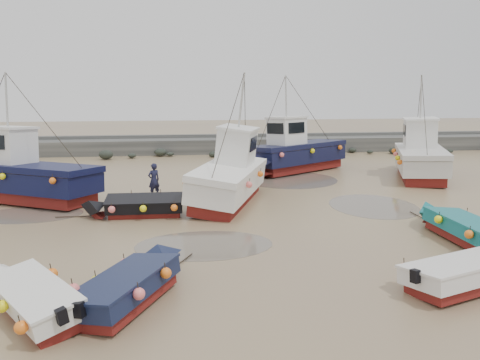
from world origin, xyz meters
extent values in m
plane|color=#917E54|center=(0.00, 0.00, 0.00)|extent=(120.00, 120.00, 0.00)
cube|color=#605F5B|center=(0.00, 22.00, 0.60)|extent=(60.00, 2.20, 1.20)
cube|color=#605F5B|center=(0.00, 23.21, 1.32)|extent=(60.00, 0.60, 0.25)
ellipsoid|color=black|center=(5.10, 19.02, 0.29)|extent=(0.84, 0.86, 0.51)
ellipsoid|color=black|center=(7.80, 20.56, 0.34)|extent=(0.98, 1.07, 0.72)
ellipsoid|color=black|center=(14.16, 19.54, 0.27)|extent=(0.78, 0.90, 0.59)
ellipsoid|color=black|center=(18.92, 19.27, 0.21)|extent=(0.60, 0.70, 0.31)
ellipsoid|color=black|center=(-5.07, 20.46, 0.35)|extent=(0.99, 0.80, 0.58)
ellipsoid|color=black|center=(12.19, 19.77, 0.19)|extent=(0.54, 0.46, 0.30)
ellipsoid|color=black|center=(9.69, 19.97, 0.21)|extent=(0.61, 0.47, 0.46)
ellipsoid|color=black|center=(-4.31, 20.27, 0.21)|extent=(0.61, 0.53, 0.32)
ellipsoid|color=black|center=(10.99, 20.60, 0.23)|extent=(0.67, 0.55, 0.43)
ellipsoid|color=black|center=(-9.17, 19.34, 0.38)|extent=(1.09, 0.88, 0.72)
ellipsoid|color=black|center=(-7.25, 19.65, 0.23)|extent=(0.65, 0.60, 0.37)
ellipsoid|color=black|center=(9.46, 19.39, 0.31)|extent=(0.88, 0.64, 0.62)
ellipsoid|color=black|center=(-0.92, 19.60, 0.22)|extent=(0.64, 0.62, 0.48)
ellipsoid|color=black|center=(7.84, 20.42, 0.19)|extent=(0.55, 0.45, 0.29)
cylinder|color=#62594D|center=(-2.50, -1.31, 0.00)|extent=(4.95, 4.95, 0.01)
cylinder|color=#62594D|center=(5.72, 3.30, 0.00)|extent=(4.12, 4.12, 0.01)
cylinder|color=#62594D|center=(-9.97, 3.61, 0.00)|extent=(4.53, 4.53, 0.01)
cylinder|color=#62594D|center=(3.19, 9.97, 0.00)|extent=(5.71, 5.71, 0.01)
cube|color=maroon|center=(-6.79, -6.12, 0.15)|extent=(2.67, 3.12, 0.30)
cube|color=white|center=(-6.79, -6.12, 0.53)|extent=(2.96, 3.41, 0.45)
pyramid|color=white|center=(-7.98, -4.49, 0.98)|extent=(1.41, 1.30, 0.90)
cube|color=brown|center=(-6.79, -6.12, 0.69)|extent=(2.44, 2.84, 0.10)
cube|color=white|center=(-6.79, -6.12, 0.78)|extent=(3.04, 3.50, 0.07)
cube|color=black|center=(-5.76, -7.52, 0.70)|extent=(0.28, 0.28, 0.35)
cylinder|color=black|center=(-8.49, -3.79, 0.03)|extent=(1.21, 1.64, 0.04)
sphere|color=orange|center=(-6.60, -7.62, 0.63)|extent=(0.30, 0.30, 0.30)
sphere|color=orange|center=(-5.81, -6.22, 0.63)|extent=(0.30, 0.30, 0.30)
sphere|color=orange|center=(-7.38, -6.55, 0.63)|extent=(0.30, 0.30, 0.30)
sphere|color=orange|center=(-6.59, -5.15, 0.63)|extent=(0.30, 0.30, 0.30)
cube|color=maroon|center=(-4.68, -5.78, 0.15)|extent=(2.51, 3.36, 0.30)
cube|color=#121B38|center=(-4.68, -5.78, 0.53)|extent=(2.81, 3.67, 0.45)
pyramid|color=#121B38|center=(-3.78, -3.96, 0.98)|extent=(1.64, 1.29, 0.90)
cube|color=brown|center=(-4.68, -5.78, 0.69)|extent=(2.31, 3.06, 0.10)
cube|color=#121B38|center=(-4.68, -5.78, 0.78)|extent=(2.90, 3.76, 0.07)
cube|color=black|center=(-5.45, -7.35, 0.70)|extent=(0.28, 0.26, 0.35)
cylinder|color=black|center=(-3.39, -3.18, 0.03)|extent=(0.92, 1.81, 0.04)
sphere|color=orange|center=(-6.04, -6.60, 0.63)|extent=(0.30, 0.30, 0.30)
sphere|color=orange|center=(-4.20, -6.76, 0.63)|extent=(0.30, 0.30, 0.30)
sphere|color=orange|center=(-5.45, -5.40, 0.63)|extent=(0.30, 0.30, 0.30)
sphere|color=orange|center=(-3.61, -5.56, 0.63)|extent=(0.30, 0.30, 0.30)
sphere|color=orange|center=(-4.86, -4.20, 0.63)|extent=(0.30, 0.30, 0.30)
cube|color=maroon|center=(7.05, -1.96, 0.15)|extent=(1.46, 3.21, 0.30)
cube|color=#11666C|center=(7.05, -1.96, 0.53)|extent=(1.70, 3.45, 0.45)
pyramid|color=#11666C|center=(6.96, 0.07, 0.98)|extent=(1.58, 0.78, 0.90)
cube|color=brown|center=(7.05, -1.96, 0.69)|extent=(1.36, 2.90, 0.10)
cube|color=#11666C|center=(7.05, -1.96, 0.78)|extent=(1.76, 3.53, 0.07)
cylinder|color=black|center=(6.92, 0.95, 0.03)|extent=(0.13, 2.00, 0.04)
sphere|color=orange|center=(6.22, -3.35, 0.63)|extent=(0.30, 0.30, 0.30)
sphere|color=orange|center=(6.14, -1.56, 0.63)|extent=(0.30, 0.30, 0.30)
sphere|color=orange|center=(7.88, -0.58, 0.63)|extent=(0.30, 0.30, 0.30)
cube|color=maroon|center=(4.72, -5.85, 0.15)|extent=(3.78, 2.37, 0.30)
cube|color=silver|center=(4.72, -5.85, 0.53)|extent=(4.10, 2.66, 0.45)
cube|color=brown|center=(4.72, -5.85, 0.69)|extent=(3.42, 2.18, 0.10)
cube|color=silver|center=(4.72, -5.85, 0.78)|extent=(4.20, 2.75, 0.07)
cube|color=black|center=(2.84, -6.50, 0.70)|extent=(0.24, 0.27, 0.35)
sphere|color=orange|center=(3.00, -5.53, 0.63)|extent=(0.30, 0.30, 0.30)
cube|color=maroon|center=(-4.90, 2.87, 0.15)|extent=(3.04, 1.12, 0.30)
cube|color=black|center=(-4.90, 2.87, 0.53)|extent=(3.26, 1.31, 0.45)
pyramid|color=black|center=(-6.87, 2.89, 0.98)|extent=(0.73, 1.29, 0.90)
cube|color=brown|center=(-4.90, 2.87, 0.69)|extent=(2.74, 1.05, 0.10)
cube|color=black|center=(-4.90, 2.87, 0.78)|extent=(3.33, 1.37, 0.07)
cube|color=black|center=(-3.20, 2.85, 0.70)|extent=(0.18, 0.22, 0.35)
cylinder|color=black|center=(-7.73, 2.90, 0.03)|extent=(2.00, 0.06, 0.04)
sphere|color=orange|center=(-3.62, 2.10, 0.63)|extent=(0.30, 0.30, 0.30)
sphere|color=orange|center=(-4.25, 3.62, 0.63)|extent=(0.30, 0.30, 0.30)
sphere|color=orange|center=(-4.91, 2.11, 0.63)|extent=(0.30, 0.30, 0.30)
sphere|color=orange|center=(-5.54, 3.64, 0.63)|extent=(0.30, 0.30, 0.30)
sphere|color=orange|center=(-6.20, 2.12, 0.63)|extent=(0.30, 0.30, 0.30)
cube|color=maroon|center=(-10.92, 6.18, 0.28)|extent=(7.04, 5.02, 0.55)
cube|color=black|center=(-10.92, 6.18, 1.02)|extent=(7.66, 5.59, 0.95)
cube|color=brown|center=(-10.92, 6.18, 1.54)|extent=(7.46, 5.42, 0.08)
cube|color=black|center=(-10.92, 6.18, 1.68)|extent=(7.83, 5.71, 0.30)
cube|color=white|center=(-11.80, 6.63, 2.65)|extent=(2.60, 2.51, 1.70)
cube|color=white|center=(-11.80, 6.63, 3.56)|extent=(2.81, 2.71, 0.12)
cylinder|color=#B7B7B2|center=(-11.80, 6.63, 4.92)|extent=(0.10, 0.10, 2.60)
sphere|color=#FF706D|center=(-8.97, 3.62, 1.38)|extent=(0.30, 0.30, 0.30)
sphere|color=#FF706D|center=(-8.99, 6.78, 1.38)|extent=(0.30, 0.30, 0.30)
sphere|color=#FF706D|center=(-11.55, 4.93, 1.38)|extent=(0.30, 0.30, 0.30)
sphere|color=#FF706D|center=(-11.57, 8.09, 1.38)|extent=(0.30, 0.30, 0.30)
cube|color=maroon|center=(-1.16, 4.62, 0.28)|extent=(3.95, 6.48, 0.55)
cube|color=white|center=(-1.16, 4.62, 1.02)|extent=(4.43, 7.02, 0.95)
pyramid|color=white|center=(0.18, 8.26, 1.72)|extent=(2.63, 2.12, 1.40)
cube|color=brown|center=(-1.16, 4.62, 1.54)|extent=(4.29, 6.85, 0.08)
cube|color=white|center=(-1.16, 4.62, 1.68)|extent=(4.52, 7.18, 0.30)
cube|color=white|center=(-0.84, 5.47, 2.65)|extent=(2.18, 2.43, 1.70)
cube|color=white|center=(-0.84, 5.47, 3.56)|extent=(2.36, 2.62, 0.12)
cube|color=black|center=(-0.49, 6.43, 2.91)|extent=(1.29, 0.51, 0.68)
cylinder|color=#B7B7B2|center=(-0.84, 5.47, 4.92)|extent=(0.10, 0.10, 2.60)
cylinder|color=black|center=(0.56, 9.29, 0.03)|extent=(1.08, 2.83, 0.05)
sphere|color=#FF706D|center=(-3.25, 2.57, 1.38)|extent=(0.30, 0.30, 0.30)
sphere|color=#FF706D|center=(-0.43, 2.95, 1.38)|extent=(0.30, 0.30, 0.30)
sphere|color=#FF706D|center=(-2.34, 5.06, 1.38)|extent=(0.30, 0.30, 0.30)
sphere|color=#FF706D|center=(0.48, 5.43, 1.38)|extent=(0.30, 0.30, 0.30)
sphere|color=#FF706D|center=(-1.43, 7.54, 1.38)|extent=(0.30, 0.30, 0.30)
cube|color=maroon|center=(4.35, 12.81, 0.28)|extent=(6.55, 5.21, 0.55)
cube|color=#121533|center=(4.35, 12.81, 1.02)|extent=(7.15, 5.78, 0.95)
pyramid|color=#121533|center=(0.97, 10.68, 1.72)|extent=(2.53, 2.87, 1.40)
cube|color=brown|center=(4.35, 12.81, 1.54)|extent=(6.97, 5.61, 0.08)
cube|color=#121533|center=(4.35, 12.81, 1.68)|extent=(7.31, 5.90, 0.30)
cube|color=white|center=(3.55, 12.31, 2.65)|extent=(2.62, 2.54, 1.70)
cube|color=white|center=(3.55, 12.31, 3.56)|extent=(2.83, 2.75, 0.12)
cube|color=black|center=(2.69, 11.77, 2.91)|extent=(0.83, 1.28, 0.68)
cylinder|color=#B7B7B2|center=(3.55, 12.31, 4.92)|extent=(0.10, 0.10, 2.60)
cylinder|color=black|center=(0.02, 10.09, 0.03)|extent=(2.56, 1.64, 0.05)
sphere|color=#FF706D|center=(7.39, 13.11, 1.38)|extent=(0.30, 0.30, 0.30)
sphere|color=#FF706D|center=(4.78, 14.70, 1.38)|extent=(0.30, 0.30, 0.30)
sphere|color=#FF706D|center=(5.07, 11.65, 1.38)|extent=(0.30, 0.30, 0.30)
sphere|color=#FF706D|center=(2.46, 13.24, 1.38)|extent=(0.30, 0.30, 0.30)
sphere|color=#FF706D|center=(2.76, 10.19, 1.38)|extent=(0.30, 0.30, 0.30)
cube|color=maroon|center=(11.19, 9.34, 0.28)|extent=(4.06, 6.08, 0.55)
cube|color=beige|center=(11.19, 9.34, 1.02)|extent=(4.57, 6.61, 0.95)
pyramid|color=beige|center=(12.48, 12.70, 1.72)|extent=(2.90, 2.25, 1.40)
cube|color=brown|center=(11.19, 9.34, 1.54)|extent=(4.42, 6.44, 0.08)
cube|color=beige|center=(11.19, 9.34, 1.68)|extent=(4.67, 6.75, 0.30)
cube|color=white|center=(11.49, 10.12, 2.65)|extent=(2.39, 2.51, 1.70)
cube|color=white|center=(11.49, 10.12, 3.56)|extent=(2.58, 2.71, 0.12)
cube|color=black|center=(11.86, 11.07, 2.91)|extent=(1.44, 0.59, 0.68)
cylinder|color=#B7B7B2|center=(11.49, 10.12, 4.92)|extent=(0.10, 0.10, 2.60)
cylinder|color=black|center=(12.86, 13.70, 0.03)|extent=(1.12, 2.82, 0.05)
sphere|color=#FF706D|center=(9.02, 7.58, 1.38)|extent=(0.30, 0.30, 0.30)
sphere|color=#FF706D|center=(11.92, 7.33, 1.38)|extent=(0.30, 0.30, 0.30)
sphere|color=#FF706D|center=(9.60, 9.09, 1.38)|extent=(0.30, 0.30, 0.30)
sphere|color=#FF706D|center=(12.50, 8.84, 1.38)|extent=(0.30, 0.30, 0.30)
sphere|color=#FF706D|center=(10.18, 10.60, 1.38)|extent=(0.30, 0.30, 0.30)
sphere|color=#FF706D|center=(13.08, 10.35, 1.38)|extent=(0.30, 0.30, 0.30)
sphere|color=#FF706D|center=(10.75, 12.10, 1.38)|extent=(0.30, 0.30, 0.30)
imported|color=#181933|center=(-4.71, 6.34, 0.00)|extent=(0.77, 0.70, 1.76)
camera|label=1|loc=(-3.09, -17.29, 5.61)|focal=35.00mm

